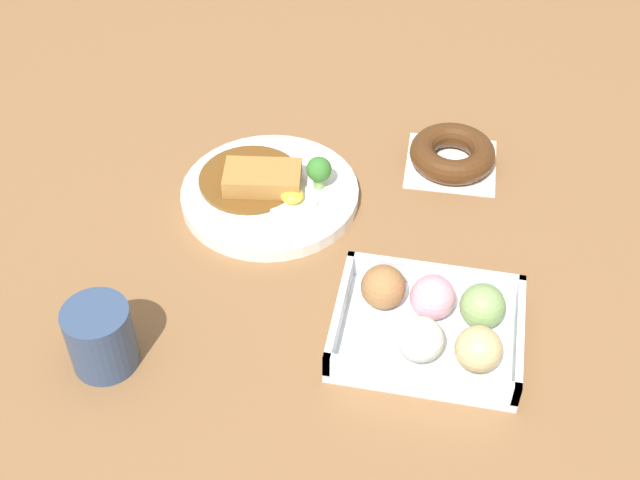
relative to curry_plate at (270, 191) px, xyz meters
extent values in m
plane|color=brown|center=(-0.06, 0.06, -0.01)|extent=(1.60, 1.60, 0.00)
cylinder|color=white|center=(0.00, 0.00, -0.01)|extent=(0.23, 0.23, 0.02)
cylinder|color=brown|center=(0.03, -0.01, 0.01)|extent=(0.14, 0.14, 0.01)
cube|color=#A87538|center=(0.01, 0.00, 0.02)|extent=(0.11, 0.07, 0.02)
cylinder|color=white|center=(-0.04, 0.02, 0.01)|extent=(0.07, 0.07, 0.00)
ellipsoid|color=yellow|center=(-0.04, 0.02, 0.02)|extent=(0.03, 0.03, 0.02)
cylinder|color=#8CB766|center=(-0.06, -0.02, 0.01)|extent=(0.01, 0.01, 0.02)
sphere|color=#387A2D|center=(-0.06, -0.02, 0.03)|extent=(0.03, 0.03, 0.03)
cube|color=silver|center=(-0.23, 0.20, -0.01)|extent=(0.21, 0.16, 0.01)
cube|color=silver|center=(-0.33, 0.20, 0.01)|extent=(0.01, 0.16, 0.03)
cube|color=silver|center=(-0.13, 0.20, 0.01)|extent=(0.01, 0.16, 0.03)
cube|color=silver|center=(-0.23, 0.12, 0.01)|extent=(0.21, 0.01, 0.03)
cube|color=silver|center=(-0.23, 0.27, 0.01)|extent=(0.21, 0.01, 0.03)
sphere|color=#84A860|center=(-0.28, 0.17, 0.02)|extent=(0.05, 0.05, 0.05)
sphere|color=pink|center=(-0.23, 0.17, 0.02)|extent=(0.05, 0.05, 0.05)
sphere|color=#9E6B3D|center=(-0.17, 0.16, 0.02)|extent=(0.05, 0.05, 0.05)
sphere|color=#DBB77A|center=(-0.28, 0.23, 0.02)|extent=(0.05, 0.05, 0.05)
sphere|color=silver|center=(-0.22, 0.23, 0.02)|extent=(0.05, 0.05, 0.05)
cube|color=white|center=(-0.23, -0.12, -0.01)|extent=(0.13, 0.13, 0.00)
torus|color=#4C2B14|center=(-0.23, -0.12, 0.00)|extent=(0.12, 0.12, 0.03)
cylinder|color=#33476B|center=(0.11, 0.29, 0.03)|extent=(0.07, 0.07, 0.08)
camera|label=1|loc=(-0.23, 0.82, 0.74)|focal=48.26mm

